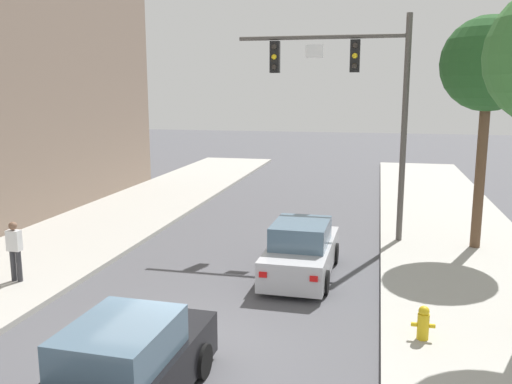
% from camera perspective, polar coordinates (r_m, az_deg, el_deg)
% --- Properties ---
extents(ground_plane, '(120.00, 120.00, 0.00)m').
position_cam_1_polar(ground_plane, '(11.45, -8.30, -16.43)').
color(ground_plane, '#4C4C51').
extents(traffic_signal_mast, '(5.71, 0.38, 7.50)m').
position_cam_1_polar(traffic_signal_mast, '(18.59, 10.66, 10.78)').
color(traffic_signal_mast, '#514C47').
rests_on(traffic_signal_mast, sidewalk_right).
extents(car_lead_silver, '(1.89, 4.27, 1.60)m').
position_cam_1_polar(car_lead_silver, '(15.42, 4.81, -6.25)').
color(car_lead_silver, '#B7B7BC').
rests_on(car_lead_silver, ground).
extents(car_following_black, '(1.94, 4.29, 1.60)m').
position_cam_1_polar(car_following_black, '(9.44, -13.64, -17.93)').
color(car_following_black, black).
rests_on(car_following_black, ground).
extents(pedestrian_sidewalk_left_walker, '(0.36, 0.22, 1.64)m').
position_cam_1_polar(pedestrian_sidewalk_left_walker, '(15.82, -24.14, -5.46)').
color(pedestrian_sidewalk_left_walker, '#333338').
rests_on(pedestrian_sidewalk_left_walker, sidewalk_left).
extents(fire_hydrant, '(0.48, 0.24, 0.72)m').
position_cam_1_polar(fire_hydrant, '(11.90, 17.26, -13.05)').
color(fire_hydrant, gold).
rests_on(fire_hydrant, sidewalk_right).
extents(street_tree_second, '(2.94, 2.94, 7.34)m').
position_cam_1_polar(street_tree_second, '(18.57, 23.36, 12.15)').
color(street_tree_second, brown).
rests_on(street_tree_second, sidewalk_right).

